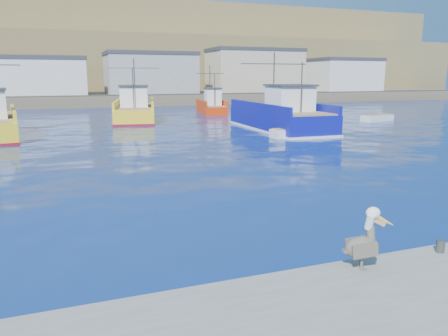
% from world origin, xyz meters
% --- Properties ---
extents(ground, '(260.00, 260.00, 0.00)m').
position_xyz_m(ground, '(0.00, 0.00, 0.00)').
color(ground, navy).
rests_on(ground, ground).
extents(dock_bollards, '(36.20, 0.20, 0.30)m').
position_xyz_m(dock_bollards, '(0.60, -3.40, 0.65)').
color(dock_bollards, '#4C4C4C').
rests_on(dock_bollards, dock).
extents(far_shore, '(200.00, 81.00, 24.00)m').
position_xyz_m(far_shore, '(0.00, 109.20, 8.98)').
color(far_shore, brown).
rests_on(far_shore, ground).
extents(trawler_yellow_b, '(6.04, 11.92, 6.53)m').
position_xyz_m(trawler_yellow_b, '(2.17, 35.86, 1.04)').
color(trawler_yellow_b, yellow).
rests_on(trawler_yellow_b, ground).
extents(trawler_blue, '(6.27, 13.19, 6.74)m').
position_xyz_m(trawler_blue, '(12.81, 23.38, 1.14)').
color(trawler_blue, '#0D1289').
rests_on(trawler_blue, ground).
extents(boat_orange, '(3.75, 7.45, 5.93)m').
position_xyz_m(boat_orange, '(12.82, 42.12, 0.98)').
color(boat_orange, red).
rests_on(boat_orange, ground).
extents(skiff_mid, '(3.89, 1.47, 0.84)m').
position_xyz_m(skiff_mid, '(11.64, 18.71, 0.27)').
color(skiff_mid, silver).
rests_on(skiff_mid, ground).
extents(skiff_far, '(4.51, 3.84, 0.96)m').
position_xyz_m(skiff_far, '(19.37, 38.18, 0.31)').
color(skiff_far, silver).
rests_on(skiff_far, ground).
extents(skiff_extra, '(3.98, 2.12, 0.82)m').
position_xyz_m(skiff_extra, '(25.76, 26.44, 0.26)').
color(skiff_extra, silver).
rests_on(skiff_extra, ground).
extents(pelican, '(1.12, 0.62, 1.39)m').
position_xyz_m(pelican, '(0.70, -3.50, 1.09)').
color(pelican, '#595451').
rests_on(pelican, dock).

